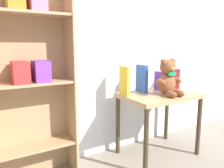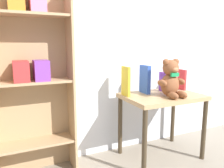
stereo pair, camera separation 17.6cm
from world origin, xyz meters
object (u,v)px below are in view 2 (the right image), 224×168
at_px(teddy_bear, 171,80).
at_px(book_standing_purple, 164,82).
at_px(book_standing_yellow, 126,81).
at_px(book_standing_blue, 145,79).
at_px(display_table, 162,104).
at_px(bookshelf_side, 31,69).
at_px(book_standing_red, 182,80).

relative_size(teddy_bear, book_standing_purple, 1.77).
bearing_deg(book_standing_purple, book_standing_yellow, -178.98).
bearing_deg(book_standing_purple, teddy_bear, -113.49).
distance_m(teddy_bear, book_standing_purple, 0.22).
xyz_separation_m(teddy_bear, book_standing_blue, (-0.12, 0.21, -0.02)).
distance_m(teddy_bear, book_standing_blue, 0.24).
xyz_separation_m(display_table, book_standing_purple, (0.10, 0.11, 0.18)).
bearing_deg(bookshelf_side, display_table, -10.57).
distance_m(teddy_bear, book_standing_yellow, 0.38).
bearing_deg(book_standing_blue, teddy_bear, -56.56).
bearing_deg(book_standing_blue, bookshelf_side, 178.35).
distance_m(bookshelf_side, book_standing_yellow, 0.77).
bearing_deg(teddy_bear, book_standing_red, 32.51).
distance_m(book_standing_yellow, book_standing_blue, 0.21).
xyz_separation_m(teddy_bear, book_standing_red, (0.29, 0.19, -0.05)).
bearing_deg(teddy_bear, book_standing_blue, 120.71).
xyz_separation_m(book_standing_blue, book_standing_red, (0.42, -0.02, -0.03)).
bearing_deg(book_standing_red, book_standing_blue, 178.65).
xyz_separation_m(bookshelf_side, book_standing_red, (1.38, -0.09, -0.16)).
height_order(book_standing_purple, book_standing_red, book_standing_red).
distance_m(bookshelf_side, display_table, 1.14).
height_order(book_standing_yellow, book_standing_blue, book_standing_blue).
bearing_deg(book_standing_yellow, book_standing_red, 1.08).
bearing_deg(book_standing_purple, book_standing_blue, 176.72).
bearing_deg(teddy_bear, book_standing_yellow, 150.42).
height_order(teddy_bear, book_standing_purple, teddy_bear).
relative_size(display_table, book_standing_purple, 3.78).
xyz_separation_m(display_table, book_standing_blue, (-0.10, 0.13, 0.21)).
bearing_deg(book_standing_blue, display_table, -47.54).
bearing_deg(teddy_bear, display_table, 103.08).
height_order(book_standing_yellow, book_standing_purple, book_standing_yellow).
bearing_deg(book_standing_red, book_standing_yellow, -178.64).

